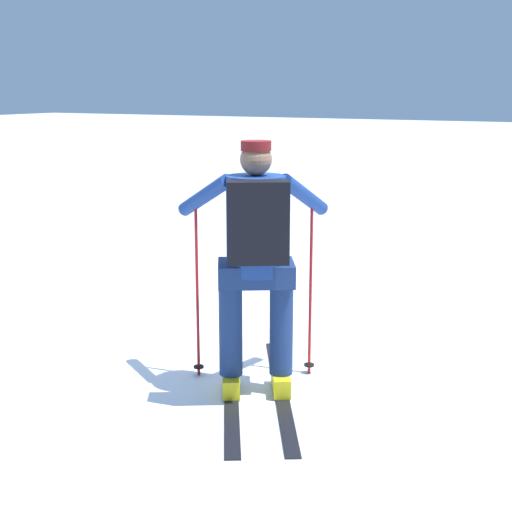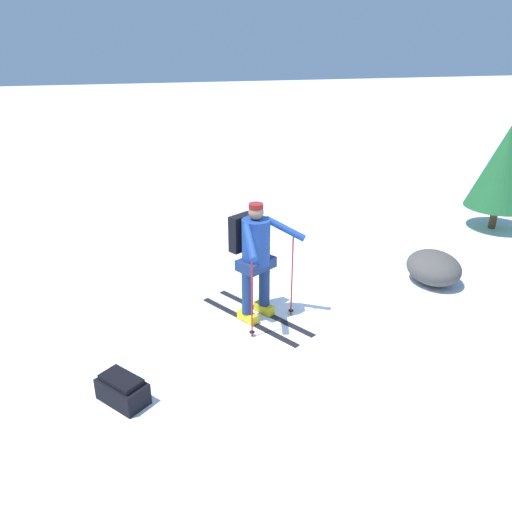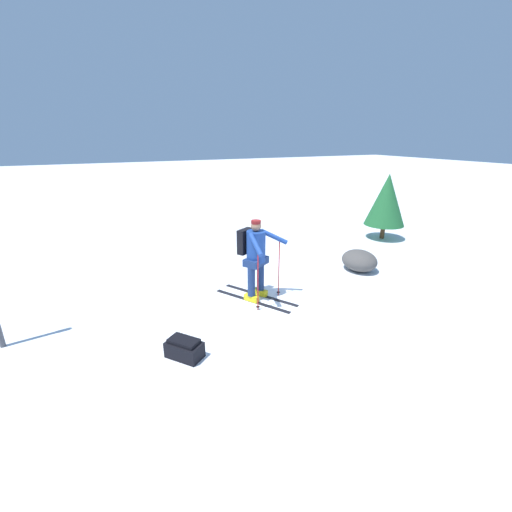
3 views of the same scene
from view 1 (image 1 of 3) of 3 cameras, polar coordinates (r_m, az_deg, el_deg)
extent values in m
plane|color=white|center=(5.60, -1.43, -6.84)|extent=(80.00, 80.00, 0.00)
cube|color=black|center=(4.71, -1.99, -10.79)|extent=(1.55, 0.97, 0.01)
cube|color=yellow|center=(4.68, -2.00, -10.07)|extent=(0.31, 0.25, 0.12)
cylinder|color=navy|center=(4.54, -2.04, -5.48)|extent=(0.15, 0.15, 0.67)
cube|color=black|center=(4.72, 1.99, -10.72)|extent=(1.55, 0.97, 0.01)
cube|color=yellow|center=(4.69, 2.00, -10.00)|extent=(0.31, 0.25, 0.12)
cylinder|color=navy|center=(4.55, 2.04, -5.43)|extent=(0.15, 0.15, 0.67)
cube|color=navy|center=(4.45, 0.00, -1.37)|extent=(0.51, 0.56, 0.14)
cylinder|color=navy|center=(4.38, 0.00, 2.49)|extent=(0.37, 0.37, 0.61)
sphere|color=#8C664C|center=(4.32, 0.00, 7.73)|extent=(0.19, 0.19, 0.19)
cylinder|color=maroon|center=(4.32, 0.00, 8.82)|extent=(0.18, 0.18, 0.06)
cube|color=black|center=(4.12, 0.15, 2.69)|extent=(0.31, 0.38, 0.48)
cylinder|color=red|center=(4.79, -4.72, -2.80)|extent=(0.02, 0.02, 1.20)
cylinder|color=black|center=(4.96, -4.60, -8.82)|extent=(0.07, 0.07, 0.01)
cylinder|color=navy|center=(4.56, -4.12, 4.82)|extent=(0.31, 0.53, 0.33)
cylinder|color=red|center=(4.82, 4.38, -2.70)|extent=(0.02, 0.02, 1.20)
cylinder|color=black|center=(4.99, 4.27, -8.68)|extent=(0.07, 0.07, 0.01)
cylinder|color=navy|center=(4.58, 3.87, 4.87)|extent=(0.55, 0.13, 0.33)
camera|label=2|loc=(9.64, 26.83, 21.34)|focal=35.00mm
camera|label=3|loc=(9.54, 33.75, 18.41)|focal=24.00mm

